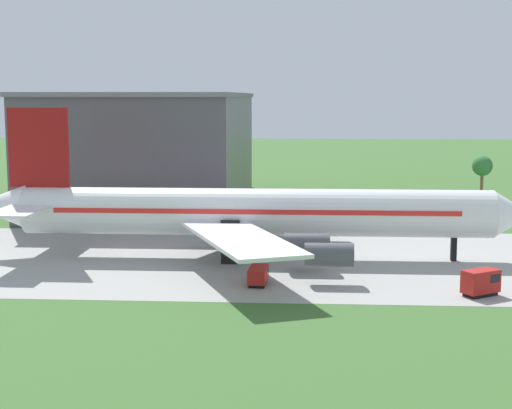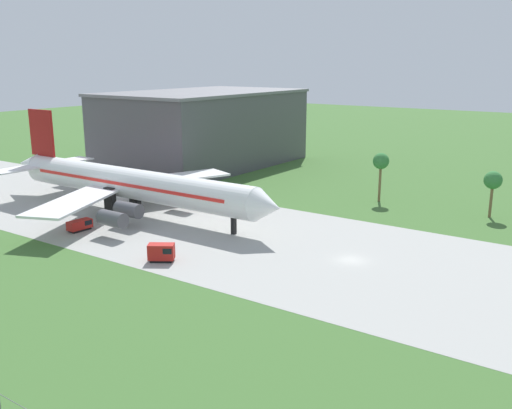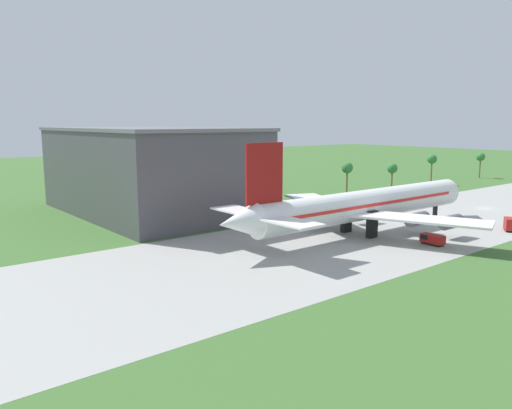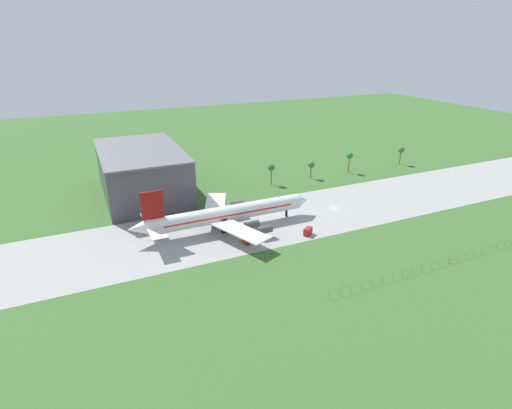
{
  "view_description": "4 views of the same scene",
  "coord_description": "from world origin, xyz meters",
  "px_view_note": "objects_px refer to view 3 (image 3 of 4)",
  "views": [
    {
      "loc": [
        -43.28,
        -101.45,
        21.37
      ],
      "look_at": [
        -49.72,
        0.76,
        7.25
      ],
      "focal_mm": 55.0,
      "sensor_mm": 36.0,
      "label": 1
    },
    {
      "loc": [
        36.19,
        -78.89,
        30.58
      ],
      "look_at": [
        -18.82,
        0.76,
        6.25
      ],
      "focal_mm": 40.0,
      "sensor_mm": 36.0,
      "label": 2
    },
    {
      "loc": [
        -134.19,
        -65.38,
        23.36
      ],
      "look_at": [
        -80.61,
        0.76,
        9.36
      ],
      "focal_mm": 35.0,
      "sensor_mm": 36.0,
      "label": 3
    },
    {
      "loc": [
        -98.82,
        -134.37,
        70.22
      ],
      "look_at": [
        -35.95,
        5.0,
        6.0
      ],
      "focal_mm": 28.0,
      "sensor_mm": 36.0,
      "label": 4
    }
  ],
  "objects_px": {
    "jet_airliner": "(365,205)",
    "catering_van": "(432,239)",
    "terminal_building": "(150,170)",
    "baggage_tug": "(510,224)"
  },
  "relations": [
    {
      "from": "jet_airliner",
      "to": "catering_van",
      "type": "xyz_separation_m",
      "value": [
        2.48,
        -14.48,
        -5.08
      ]
    },
    {
      "from": "jet_airliner",
      "to": "catering_van",
      "type": "height_order",
      "value": "jet_airliner"
    },
    {
      "from": "jet_airliner",
      "to": "catering_van",
      "type": "relative_size",
      "value": 16.1
    },
    {
      "from": "jet_airliner",
      "to": "terminal_building",
      "type": "bearing_deg",
      "value": 113.6
    },
    {
      "from": "baggage_tug",
      "to": "terminal_building",
      "type": "xyz_separation_m",
      "value": [
        -49.77,
        70.69,
        9.54
      ]
    },
    {
      "from": "jet_airliner",
      "to": "terminal_building",
      "type": "height_order",
      "value": "terminal_building"
    },
    {
      "from": "terminal_building",
      "to": "catering_van",
      "type": "bearing_deg",
      "value": -69.22
    },
    {
      "from": "baggage_tug",
      "to": "catering_van",
      "type": "xyz_separation_m",
      "value": [
        -24.38,
        3.76,
        -0.43
      ]
    },
    {
      "from": "catering_van",
      "to": "terminal_building",
      "type": "height_order",
      "value": "terminal_building"
    },
    {
      "from": "jet_airliner",
      "to": "baggage_tug",
      "type": "height_order",
      "value": "jet_airliner"
    }
  ]
}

